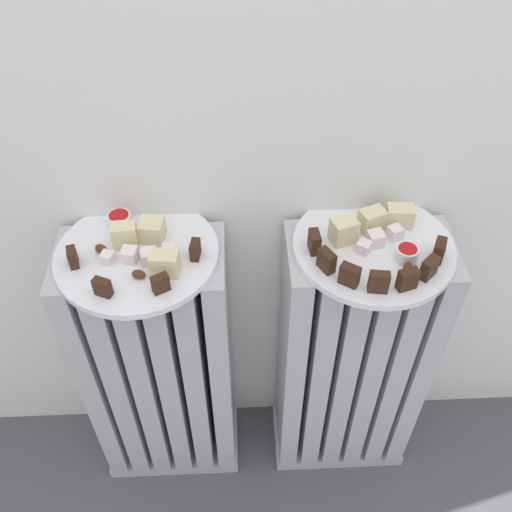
{
  "coord_description": "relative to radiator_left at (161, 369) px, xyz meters",
  "views": [
    {
      "loc": [
        -0.03,
        -0.41,
        1.37
      ],
      "look_at": [
        0.0,
        0.28,
        0.67
      ],
      "focal_mm": 40.1,
      "sensor_mm": 36.0,
      "label": 1
    }
  ],
  "objects": [
    {
      "name": "dark_cake_slice_left_1",
      "position": [
        -0.04,
        -0.09,
        0.37
      ],
      "size": [
        0.03,
        0.02,
        0.03
      ],
      "primitive_type": "cube",
      "rotation": [
        0.0,
        0.0,
        -0.41
      ],
      "color": "#382114",
      "rests_on": "plate_left"
    },
    {
      "name": "radiator_right",
      "position": [
        0.41,
        0.0,
        0.0
      ],
      "size": [
        0.31,
        0.17,
        0.68
      ],
      "color": "#B2B2B7",
      "rests_on": "ground_plane"
    },
    {
      "name": "turkish_delight_right_1",
      "position": [
        0.44,
        0.02,
        0.37
      ],
      "size": [
        0.03,
        0.03,
        0.02
      ],
      "primitive_type": "cube",
      "rotation": [
        0.0,
        0.0,
        0.41
      ],
      "color": "white",
      "rests_on": "plate_right"
    },
    {
      "name": "dark_cake_slice_right_3",
      "position": [
        0.39,
        -0.1,
        0.37
      ],
      "size": [
        0.03,
        0.02,
        0.04
      ],
      "primitive_type": "cube",
      "rotation": [
        0.0,
        0.0,
        -0.14
      ],
      "color": "#382114",
      "rests_on": "plate_right"
    },
    {
      "name": "dark_cake_slice_right_6",
      "position": [
        0.5,
        -0.04,
        0.37
      ],
      "size": [
        0.03,
        0.04,
        0.04
      ],
      "primitive_type": "cube",
      "rotation": [
        0.0,
        0.0,
        1.19
      ],
      "color": "#382114",
      "rests_on": "plate_right"
    },
    {
      "name": "dark_cake_slice_left_3",
      "position": [
        0.1,
        -0.02,
        0.37
      ],
      "size": [
        0.02,
        0.03,
        0.03
      ],
      "primitive_type": "cube",
      "rotation": [
        0.0,
        0.0,
        1.41
      ],
      "color": "#382114",
      "rests_on": "plate_left"
    },
    {
      "name": "plate_left",
      "position": [
        0.0,
        -0.0,
        0.35
      ],
      "size": [
        0.28,
        0.28,
        0.01
      ],
      "primitive_type": "cylinder",
      "color": "white",
      "rests_on": "radiator_left"
    },
    {
      "name": "medjool_date_left_1",
      "position": [
        -0.06,
        0.0,
        0.36
      ],
      "size": [
        0.03,
        0.03,
        0.02
      ],
      "primitive_type": "ellipsoid",
      "rotation": [
        0.0,
        0.0,
        2.45
      ],
      "color": "#4C2814",
      "rests_on": "plate_left"
    },
    {
      "name": "turkish_delight_left_0",
      "position": [
        -0.04,
        -0.02,
        0.37
      ],
      "size": [
        0.03,
        0.03,
        0.02
      ],
      "primitive_type": "cube",
      "rotation": [
        0.0,
        0.0,
        1.23
      ],
      "color": "white",
      "rests_on": "plate_left"
    },
    {
      "name": "marble_cake_slice_left_0",
      "position": [
        0.03,
        0.03,
        0.37
      ],
      "size": [
        0.05,
        0.05,
        0.04
      ],
      "primitive_type": "cube",
      "rotation": [
        0.0,
        0.0,
        -0.17
      ],
      "color": "beige",
      "rests_on": "plate_left"
    },
    {
      "name": "medjool_date_left_0",
      "position": [
        0.01,
        -0.06,
        0.36
      ],
      "size": [
        0.03,
        0.02,
        0.01
      ],
      "primitive_type": "ellipsoid",
      "rotation": [
        0.0,
        0.0,
        2.84
      ],
      "color": "#4C2814",
      "rests_on": "plate_left"
    },
    {
      "name": "dark_cake_slice_left_0",
      "position": [
        -0.1,
        -0.03,
        0.37
      ],
      "size": [
        0.02,
        0.03,
        0.03
      ],
      "primitive_type": "cube",
      "rotation": [
        0.0,
        0.0,
        -1.32
      ],
      "color": "#382114",
      "rests_on": "plate_left"
    },
    {
      "name": "medjool_date_right_1",
      "position": [
        0.45,
        -0.07,
        0.36
      ],
      "size": [
        0.02,
        0.02,
        0.02
      ],
      "primitive_type": "ellipsoid",
      "rotation": [
        0.0,
        0.0,
        1.43
      ],
      "color": "#4C2814",
      "rests_on": "plate_right"
    },
    {
      "name": "marble_cake_slice_right_0",
      "position": [
        0.46,
        0.05,
        0.37
      ],
      "size": [
        0.05,
        0.04,
        0.04
      ],
      "primitive_type": "cube",
      "rotation": [
        0.0,
        0.0,
        -0.09
      ],
      "color": "beige",
      "rests_on": "plate_right"
    },
    {
      "name": "dark_cake_slice_right_2",
      "position": [
        0.35,
        -0.09,
        0.37
      ],
      "size": [
        0.04,
        0.03,
        0.04
      ],
      "primitive_type": "cube",
      "rotation": [
        0.0,
        0.0,
        -0.59
      ],
      "color": "#382114",
      "rests_on": "plate_right"
    },
    {
      "name": "jam_bowl_left",
      "position": [
        -0.03,
        0.07,
        0.37
      ],
      "size": [
        0.04,
        0.04,
        0.03
      ],
      "color": "white",
      "rests_on": "plate_left"
    },
    {
      "name": "dark_cake_slice_left_2",
      "position": [
        0.05,
        -0.09,
        0.37
      ],
      "size": [
        0.03,
        0.03,
        0.03
      ],
      "primitive_type": "cube",
      "rotation": [
        0.0,
        0.0,
        0.5
      ],
      "color": "#382114",
      "rests_on": "plate_left"
    },
    {
      "name": "turkish_delight_left_2",
      "position": [
        0.02,
        -0.03,
        0.37
      ],
      "size": [
        0.03,
        0.03,
        0.02
      ],
      "primitive_type": "cube",
      "rotation": [
        0.0,
        0.0,
        0.13
      ],
      "color": "white",
      "rests_on": "plate_left"
    },
    {
      "name": "dark_cake_slice_right_5",
      "position": [
        0.48,
        -0.08,
        0.37
      ],
      "size": [
        0.03,
        0.03,
        0.04
      ],
      "primitive_type": "cube",
      "rotation": [
        0.0,
        0.0,
        0.74
      ],
      "color": "#382114",
      "rests_on": "plate_right"
    },
    {
      "name": "radiator_left",
      "position": [
        0.0,
        0.0,
        0.0
      ],
      "size": [
        0.31,
        0.17,
        0.68
      ],
      "color": "#B2B2B7",
      "rests_on": "ground_plane"
    },
    {
      "name": "jam_bowl_right",
      "position": [
        0.45,
        -0.04,
        0.37
      ],
      "size": [
        0.04,
        0.04,
        0.02
      ],
      "color": "white",
      "rests_on": "plate_right"
    },
    {
      "name": "plate_right",
      "position": [
        0.41,
        -0.0,
        0.35
      ],
      "size": [
        0.28,
        0.28,
        0.01
      ],
      "primitive_type": "cylinder",
      "color": "white",
      "rests_on": "radiator_right"
    },
    {
      "name": "fork",
      "position": [
        0.03,
        -0.02,
        0.36
      ],
      "size": [
        0.03,
        0.11,
        0.0
      ],
      "color": "#B7B7BC",
      "rests_on": "plate_left"
    },
    {
      "name": "marble_cake_slice_left_2",
      "position": [
        0.05,
        -0.05,
        0.38
      ],
      "size": [
        0.05,
        0.04,
        0.04
      ],
      "primitive_type": "cube",
      "rotation": [
        0.0,
        0.0,
        -0.12
      ],
      "color": "beige",
      "rests_on": "plate_left"
    },
    {
      "name": "dark_cake_slice_right_1",
      "position": [
        0.31,
        -0.05,
        0.37
      ],
      "size": [
        0.03,
        0.04,
        0.04
      ],
      "primitive_type": "cube",
      "rotation": [
        0.0,
        0.0,
        -1.03
      ],
      "color": "#382114",
      "rests_on": "plate_right"
    },
    {
      "name": "marble_cake_slice_left_1",
      "position": [
        -0.02,
        0.02,
        0.38
      ],
      "size": [
        0.04,
        0.03,
        0.04
      ],
      "primitive_type": "cube",
      "rotation": [
        0.0,
        0.0,
        0.08
      ],
      "color": "beige",
      "rests_on": "plate_left"
    },
    {
      "name": "turkish_delight_left_3",
      "position": [
        -0.01,
        -0.02,
        0.37
      ],
      "size": [
        0.03,
        0.03,
        0.02
      ],
      "primitive_type": "cube",
      "rotation": [
        0.0,
        0.0,
        1.36
      ],
      "color": "white",
      "rests_on": "plate_left"
    },
    {
      "name": "marble_cake_slice_right_1",
      "position": [
        0.41,
        0.04,
        0.37
      ],
      "size": [
        0.05,
        0.04,
        0.04
      ],
      "primitive_type": "cube",
      "rotation": [
        0.0,
        0.0,
        0.39
      ],
      "color": "beige",
      "rests_on": "plate_right"
    },
    {
      "name": "dark_cake_slice_right_0",
      "position": [
        0.3,
        -0.01,
        0.37
      ],
      "size": [
        0.02,
        0.03,
        0.04
      ],
      "primitive_type": "cube",
      "rotation": [
        0.0,
        0.0,
        -1.48
      ],
      "color": "#382114",
      "rests_on": "plate_right"
    },
    {
      "name": "turkish_delight_left_1",
      "position": [
        0.06,
        -0.01,
        0.37
      ],
      "size": [
        0.03,
        0.03,
        0.02
      ],
      "primitive_type": "cube",
      "rotation": [
        0.0,
        0.0,
        0.24
      ],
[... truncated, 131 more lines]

